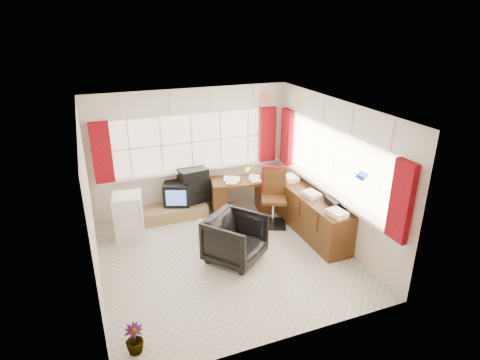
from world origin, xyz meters
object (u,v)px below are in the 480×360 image
object	(u,v)px
desk_lamp	(254,167)
radiator	(230,231)
desk	(242,194)
mini_fridge	(129,216)
tv_bench	(171,212)
office_chair	(235,239)
credenza	(311,214)
crt_tv	(177,193)
task_chair	(274,194)

from	to	relation	value
desk_lamp	radiator	world-z (taller)	desk_lamp
desk	mini_fridge	bearing A→B (deg)	-174.53
mini_fridge	tv_bench	bearing A→B (deg)	27.16
office_chair	credenza	bearing A→B (deg)	-27.71
desk	crt_tv	xyz separation A→B (m)	(-1.25, 0.31, 0.09)
office_chair	crt_tv	size ratio (longest dim) A/B	1.33
task_chair	desk_lamp	bearing A→B (deg)	104.84
desk_lamp	radiator	distance (m)	1.56
office_chair	radiator	bearing A→B (deg)	41.67
radiator	credenza	bearing A→B (deg)	-6.89
credenza	mini_fridge	xyz separation A→B (m)	(-3.13, 1.08, 0.03)
radiator	tv_bench	bearing A→B (deg)	119.37
desk_lamp	crt_tv	bearing A→B (deg)	165.78
desk	office_chair	distance (m)	1.78
task_chair	radiator	distance (m)	1.21
credenza	tv_bench	xyz separation A→B (m)	(-2.28, 1.52, -0.26)
tv_bench	desk	bearing A→B (deg)	-8.85
mini_fridge	desk	bearing A→B (deg)	5.47
desk	tv_bench	world-z (taller)	desk
crt_tv	radiator	bearing A→B (deg)	-67.69
desk_lamp	task_chair	size ratio (longest dim) A/B	0.35
task_chair	crt_tv	size ratio (longest dim) A/B	1.75
desk_lamp	radiator	bearing A→B (deg)	-130.66
desk	mini_fridge	distance (m)	2.29
radiator	desk_lamp	bearing A→B (deg)	49.34
desk_lamp	mini_fridge	size ratio (longest dim) A/B	0.47
task_chair	tv_bench	size ratio (longest dim) A/B	0.80
radiator	crt_tv	distance (m)	1.56
credenza	office_chair	bearing A→B (deg)	-168.92
task_chair	radiator	world-z (taller)	task_chair
desk_lamp	crt_tv	world-z (taller)	desk_lamp
task_chair	office_chair	xyz separation A→B (m)	(-1.15, -0.95, -0.21)
credenza	mini_fridge	size ratio (longest dim) A/B	2.41
crt_tv	mini_fridge	distance (m)	1.15
desk_lamp	task_chair	bearing A→B (deg)	-75.16
desk	desk_lamp	distance (m)	0.63
task_chair	radiator	size ratio (longest dim) A/B	1.84
office_chair	mini_fridge	size ratio (longest dim) A/B	1.03
tv_bench	crt_tv	bearing A→B (deg)	29.41
desk	radiator	world-z (taller)	desk
task_chair	credenza	world-z (taller)	task_chair
radiator	tv_bench	size ratio (longest dim) A/B	0.43
desk	tv_bench	bearing A→B (deg)	171.15
task_chair	tv_bench	distance (m)	2.07
tv_bench	mini_fridge	world-z (taller)	mini_fridge
desk_lamp	tv_bench	world-z (taller)	desk_lamp
radiator	credenza	distance (m)	1.54
office_chair	credenza	size ratio (longest dim) A/B	0.43
tv_bench	task_chair	bearing A→B (deg)	-25.98
desk	mini_fridge	size ratio (longest dim) A/B	1.58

